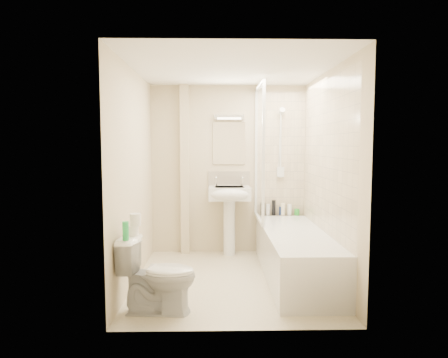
{
  "coord_description": "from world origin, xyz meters",
  "views": [
    {
      "loc": [
        -0.18,
        -4.49,
        1.57
      ],
      "look_at": [
        -0.08,
        0.2,
        1.16
      ],
      "focal_mm": 32.0,
      "sensor_mm": 36.0,
      "label": 1
    }
  ],
  "objects": [
    {
      "name": "bottle_black_b",
      "position": [
        0.65,
        1.16,
        0.66
      ],
      "size": [
        0.06,
        0.06,
        0.22
      ],
      "primitive_type": "cylinder",
      "color": "black",
      "rests_on": "bathtub"
    },
    {
      "name": "strip_light",
      "position": [
        0.01,
        1.22,
        1.95
      ],
      "size": [
        0.42,
        0.07,
        0.07
      ],
      "primitive_type": "cube",
      "color": "silver",
      "rests_on": "wall_back"
    },
    {
      "name": "bottle_blue",
      "position": [
        0.75,
        1.16,
        0.61
      ],
      "size": [
        0.05,
        0.05,
        0.12
      ],
      "primitive_type": "cylinder",
      "color": "navy",
      "rests_on": "bathtub"
    },
    {
      "name": "splashback",
      "position": [
        0.01,
        1.24,
        1.03
      ],
      "size": [
        0.6,
        0.02,
        0.3
      ],
      "primitive_type": "cube",
      "color": "beige",
      "rests_on": "wall_back"
    },
    {
      "name": "toilet",
      "position": [
        -0.72,
        -0.85,
        0.36
      ],
      "size": [
        0.5,
        0.76,
        0.71
      ],
      "primitive_type": "imported",
      "rotation": [
        0.0,
        0.0,
        1.5
      ],
      "color": "white",
      "rests_on": "ground"
    },
    {
      "name": "shower_screen",
      "position": [
        0.4,
        0.8,
        1.45
      ],
      "size": [
        0.04,
        0.92,
        1.8
      ],
      "color": "white",
      "rests_on": "bathtub"
    },
    {
      "name": "floor",
      "position": [
        0.0,
        0.0,
        0.0
      ],
      "size": [
        2.5,
        2.5,
        0.0
      ],
      "primitive_type": "plane",
      "color": "beige",
      "rests_on": "ground"
    },
    {
      "name": "pedestal_sink",
      "position": [
        0.01,
        1.01,
        0.78
      ],
      "size": [
        0.58,
        0.51,
        1.11
      ],
      "color": "white",
      "rests_on": "ground"
    },
    {
      "name": "toilet_roll_upper",
      "position": [
        -0.94,
        -0.77,
        0.86
      ],
      "size": [
        0.1,
        0.1,
        0.11
      ],
      "primitive_type": "cylinder",
      "color": "white",
      "rests_on": "toilet_roll_lower"
    },
    {
      "name": "wall_left",
      "position": [
        -1.1,
        0.0,
        1.2
      ],
      "size": [
        0.02,
        2.5,
        2.4
      ],
      "primitive_type": "cube",
      "color": "beige",
      "rests_on": "ground"
    },
    {
      "name": "bottle_black_a",
      "position": [
        0.49,
        1.16,
        0.64
      ],
      "size": [
        0.07,
        0.07,
        0.18
      ],
      "primitive_type": "cylinder",
      "color": "black",
      "rests_on": "bathtub"
    },
    {
      "name": "wall_right",
      "position": [
        1.1,
        0.0,
        1.2
      ],
      "size": [
        0.02,
        2.5,
        2.4
      ],
      "primitive_type": "cube",
      "color": "beige",
      "rests_on": "ground"
    },
    {
      "name": "tile_back",
      "position": [
        0.75,
        1.24,
        1.42
      ],
      "size": [
        0.7,
        0.01,
        1.75
      ],
      "primitive_type": "cube",
      "color": "beige",
      "rests_on": "wall_back"
    },
    {
      "name": "ceiling",
      "position": [
        0.0,
        0.0,
        2.4
      ],
      "size": [
        2.2,
        2.5,
        0.02
      ],
      "primitive_type": "cube",
      "color": "white",
      "rests_on": "wall_back"
    },
    {
      "name": "bottle_white_b",
      "position": [
        0.88,
        1.16,
        0.63
      ],
      "size": [
        0.06,
        0.06,
        0.16
      ],
      "primitive_type": "cylinder",
      "color": "white",
      "rests_on": "bathtub"
    },
    {
      "name": "wall_back",
      "position": [
        0.0,
        1.25,
        1.2
      ],
      "size": [
        2.2,
        0.02,
        2.4
      ],
      "primitive_type": "cube",
      "color": "beige",
      "rests_on": "ground"
    },
    {
      "name": "green_bottle",
      "position": [
        -0.99,
        -0.97,
        0.8
      ],
      "size": [
        0.06,
        0.06,
        0.17
      ],
      "primitive_type": "cylinder",
      "color": "green",
      "rests_on": "toilet"
    },
    {
      "name": "toilet_roll_lower",
      "position": [
        -0.96,
        -0.77,
        0.76
      ],
      "size": [
        0.1,
        0.1,
        0.1
      ],
      "primitive_type": "cylinder",
      "color": "white",
      "rests_on": "toilet"
    },
    {
      "name": "bottle_cream",
      "position": [
        0.78,
        1.16,
        0.64
      ],
      "size": [
        0.07,
        0.07,
        0.18
      ],
      "primitive_type": "cylinder",
      "color": "#F6E9BE",
      "rests_on": "bathtub"
    },
    {
      "name": "bottle_green",
      "position": [
        0.99,
        1.16,
        0.6
      ],
      "size": [
        0.07,
        0.07,
        0.09
      ],
      "primitive_type": "cylinder",
      "color": "green",
      "rests_on": "bathtub"
    },
    {
      "name": "bathtub",
      "position": [
        0.75,
        0.07,
        0.29
      ],
      "size": [
        0.7,
        2.1,
        0.55
      ],
      "color": "white",
      "rests_on": "ground"
    },
    {
      "name": "tile_right",
      "position": [
        1.09,
        0.07,
        1.42
      ],
      "size": [
        0.01,
        2.1,
        1.75
      ],
      "primitive_type": "cube",
      "color": "beige",
      "rests_on": "wall_right"
    },
    {
      "name": "pipe_boxing",
      "position": [
        -0.62,
        1.19,
        1.2
      ],
      "size": [
        0.12,
        0.12,
        2.4
      ],
      "primitive_type": "cube",
      "color": "beige",
      "rests_on": "ground"
    },
    {
      "name": "shower_fixture",
      "position": [
        0.75,
        1.19,
        1.55
      ],
      "size": [
        0.1,
        0.16,
        0.99
      ],
      "color": "white",
      "rests_on": "wall_back"
    },
    {
      "name": "bottle_white_a",
      "position": [
        0.57,
        1.16,
        0.63
      ],
      "size": [
        0.06,
        0.06,
        0.16
      ],
      "primitive_type": "cylinder",
      "color": "silver",
      "rests_on": "bathtub"
    },
    {
      "name": "mirror",
      "position": [
        0.01,
        1.24,
        1.58
      ],
      "size": [
        0.46,
        0.01,
        0.6
      ],
      "primitive_type": "cube",
      "color": "white",
      "rests_on": "wall_back"
    }
  ]
}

